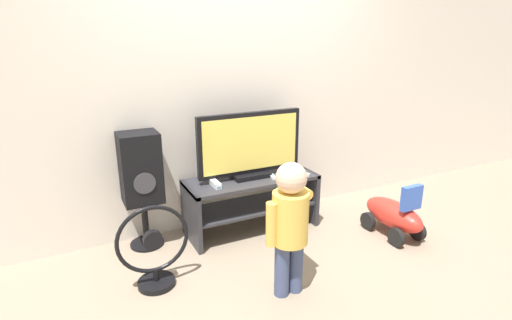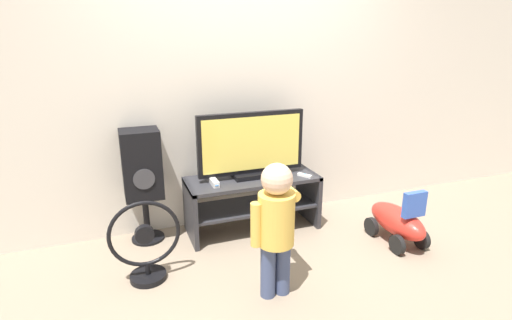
{
  "view_description": "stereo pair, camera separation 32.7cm",
  "coord_description": "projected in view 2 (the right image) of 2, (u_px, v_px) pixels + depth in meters",
  "views": [
    {
      "loc": [
        -1.4,
        -2.66,
        1.65
      ],
      "look_at": [
        0.0,
        0.14,
        0.66
      ],
      "focal_mm": 28.0,
      "sensor_mm": 36.0,
      "label": 1
    },
    {
      "loc": [
        -1.1,
        -2.79,
        1.65
      ],
      "look_at": [
        0.0,
        0.14,
        0.66
      ],
      "focal_mm": 28.0,
      "sensor_mm": 36.0,
      "label": 2
    }
  ],
  "objects": [
    {
      "name": "ground_plane",
      "position": [
        262.0,
        240.0,
        3.35
      ],
      "size": [
        16.0,
        16.0,
        0.0
      ],
      "primitive_type": "plane",
      "color": "gray"
    },
    {
      "name": "wall_back",
      "position": [
        240.0,
        77.0,
        3.44
      ],
      "size": [
        10.0,
        0.06,
        2.6
      ],
      "color": "silver",
      "rests_on": "ground_plane"
    },
    {
      "name": "tv_stand",
      "position": [
        252.0,
        195.0,
        3.46
      ],
      "size": [
        1.13,
        0.45,
        0.48
      ],
      "color": "#2D2D33",
      "rests_on": "ground_plane"
    },
    {
      "name": "television",
      "position": [
        251.0,
        146.0,
        3.35
      ],
      "size": [
        0.92,
        0.2,
        0.56
      ],
      "color": "black",
      "rests_on": "tv_stand"
    },
    {
      "name": "game_console",
      "position": [
        214.0,
        182.0,
        3.23
      ],
      "size": [
        0.05,
        0.16,
        0.05
      ],
      "color": "white",
      "rests_on": "tv_stand"
    },
    {
      "name": "remote_primary",
      "position": [
        305.0,
        175.0,
        3.42
      ],
      "size": [
        0.1,
        0.13,
        0.03
      ],
      "color": "white",
      "rests_on": "tv_stand"
    },
    {
      "name": "remote_secondary",
      "position": [
        273.0,
        177.0,
        3.39
      ],
      "size": [
        0.06,
        0.13,
        0.03
      ],
      "color": "white",
      "rests_on": "tv_stand"
    },
    {
      "name": "child",
      "position": [
        276.0,
        220.0,
        2.51
      ],
      "size": [
        0.35,
        0.51,
        0.91
      ],
      "color": "#3F4C72",
      "rests_on": "ground_plane"
    },
    {
      "name": "speaker_tower",
      "position": [
        142.0,
        168.0,
        3.18
      ],
      "size": [
        0.3,
        0.27,
        0.94
      ],
      "color": "black",
      "rests_on": "ground_plane"
    },
    {
      "name": "floor_fan",
      "position": [
        146.0,
        245.0,
        2.74
      ],
      "size": [
        0.49,
        0.25,
        0.59
      ],
      "color": "black",
      "rests_on": "ground_plane"
    },
    {
      "name": "ride_on_toy",
      "position": [
        398.0,
        221.0,
        3.27
      ],
      "size": [
        0.28,
        0.6,
        0.5
      ],
      "color": "red",
      "rests_on": "ground_plane"
    }
  ]
}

